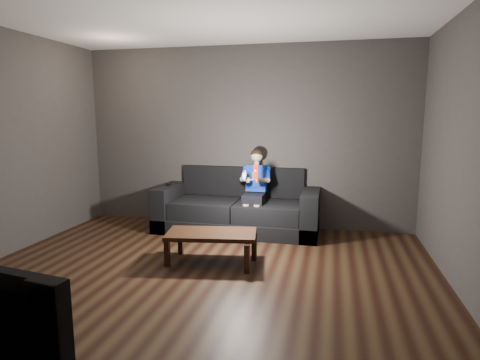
# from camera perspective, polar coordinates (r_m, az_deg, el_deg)

# --- Properties ---
(floor) EXTENTS (5.00, 5.00, 0.00)m
(floor) POSITION_cam_1_polar(r_m,az_deg,el_deg) (4.03, -7.32, -15.47)
(floor) COLOR black
(floor) RESTS_ON ground
(back_wall) EXTENTS (5.00, 0.04, 2.70)m
(back_wall) POSITION_cam_1_polar(r_m,az_deg,el_deg) (6.08, 0.64, 6.11)
(back_wall) COLOR #3B3634
(back_wall) RESTS_ON ground
(sofa) EXTENTS (2.34, 1.01, 0.90)m
(sofa) POSITION_cam_1_polar(r_m,az_deg,el_deg) (5.93, -0.24, -4.28)
(sofa) COLOR black
(sofa) RESTS_ON floor
(child) EXTENTS (0.43, 0.53, 1.06)m
(child) POSITION_cam_1_polar(r_m,az_deg,el_deg) (5.72, 2.19, -0.32)
(child) COLOR black
(child) RESTS_ON sofa
(wii_remote_red) EXTENTS (0.06, 0.08, 0.21)m
(wii_remote_red) POSITION_cam_1_polar(r_m,az_deg,el_deg) (5.28, 2.23, 1.16)
(wii_remote_red) COLOR #EE0A00
(wii_remote_red) RESTS_ON child
(nunchuk_white) EXTENTS (0.06, 0.09, 0.14)m
(nunchuk_white) POSITION_cam_1_polar(r_m,az_deg,el_deg) (5.32, 0.62, 0.69)
(nunchuk_white) COLOR silver
(nunchuk_white) RESTS_ON child
(wii_remote_black) EXTENTS (0.05, 0.15, 0.03)m
(wii_remote_black) POSITION_cam_1_polar(r_m,az_deg,el_deg) (6.10, -10.11, -0.62)
(wii_remote_black) COLOR black
(wii_remote_black) RESTS_ON sofa
(coffee_table) EXTENTS (1.07, 0.65, 0.37)m
(coffee_table) POSITION_cam_1_polar(r_m,az_deg,el_deg) (4.61, -4.08, -7.99)
(coffee_table) COLOR black
(coffee_table) RESTS_ON floor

